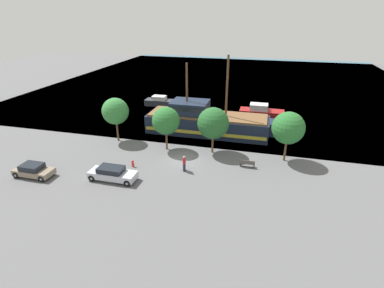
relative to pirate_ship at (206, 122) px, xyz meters
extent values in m
plane|color=#5B5B5E|center=(-0.65, -8.87, -1.62)|extent=(160.00, 160.00, 0.00)
plane|color=#38667F|center=(-0.65, 35.13, -1.62)|extent=(80.00, 80.00, 0.00)
cube|color=#192338|center=(0.17, 0.00, -0.40)|extent=(16.54, 4.76, 2.45)
cube|color=gold|center=(0.17, 0.00, -0.77)|extent=(16.20, 4.84, 0.45)
cube|color=#192338|center=(9.03, 0.00, -0.03)|extent=(1.40, 2.62, 1.71)
cube|color=brown|center=(0.17, 0.00, 0.95)|extent=(15.87, 4.38, 0.25)
cube|color=#192338|center=(-2.31, 0.00, 1.90)|extent=(4.96, 3.81, 1.66)
cube|color=black|center=(-2.31, 0.00, 2.15)|extent=(4.71, 3.87, 0.60)
cylinder|color=#4C331E|center=(2.65, 0.00, 5.04)|extent=(0.28, 0.28, 7.93)
cylinder|color=#4C331E|center=(-2.73, 0.00, 4.44)|extent=(0.28, 0.28, 6.74)
cube|color=maroon|center=(7.18, 9.32, -1.13)|extent=(6.99, 2.48, 1.00)
cube|color=silver|center=(6.66, 9.32, -0.14)|extent=(2.80, 1.94, 0.97)
cube|color=black|center=(7.50, 9.32, -0.14)|extent=(0.12, 1.74, 0.77)
cube|color=#2D333D|center=(-10.40, 10.83, -1.10)|extent=(5.90, 2.07, 1.05)
cube|color=silver|center=(-10.85, 10.83, -0.23)|extent=(2.36, 1.61, 0.69)
cube|color=black|center=(-10.14, 10.83, -0.23)|extent=(0.12, 1.45, 0.55)
cube|color=#7F705B|center=(-14.55, -16.17, -1.09)|extent=(3.97, 1.77, 0.56)
cube|color=black|center=(-14.67, -16.17, -0.55)|extent=(2.07, 1.59, 0.53)
cylinder|color=black|center=(-13.04, -16.96, -1.29)|extent=(0.68, 0.22, 0.68)
cylinder|color=gray|center=(-13.04, -16.96, -1.29)|extent=(0.26, 0.25, 0.26)
cylinder|color=black|center=(-13.04, -15.37, -1.29)|extent=(0.68, 0.22, 0.68)
cylinder|color=gray|center=(-13.04, -15.37, -1.29)|extent=(0.26, 0.25, 0.26)
cylinder|color=black|center=(-16.06, -16.96, -1.29)|extent=(0.68, 0.22, 0.68)
cylinder|color=gray|center=(-16.06, -16.96, -1.29)|extent=(0.26, 0.25, 0.26)
cylinder|color=black|center=(-16.06, -15.37, -1.29)|extent=(0.68, 0.22, 0.68)
cylinder|color=gray|center=(-16.06, -15.37, -1.29)|extent=(0.26, 0.25, 0.26)
cube|color=#B7BCC6|center=(-6.37, -14.82, -1.04)|extent=(4.80, 1.73, 0.66)
cube|color=black|center=(-6.51, -14.82, -0.46)|extent=(2.50, 1.55, 0.50)
cylinder|color=black|center=(-4.45, -15.59, -1.28)|extent=(0.69, 0.22, 0.69)
cylinder|color=gray|center=(-4.45, -15.59, -1.28)|extent=(0.26, 0.25, 0.26)
cylinder|color=black|center=(-4.45, -14.05, -1.28)|extent=(0.69, 0.22, 0.69)
cylinder|color=gray|center=(-4.45, -14.05, -1.28)|extent=(0.26, 0.25, 0.26)
cylinder|color=black|center=(-8.29, -15.59, -1.28)|extent=(0.69, 0.22, 0.69)
cylinder|color=gray|center=(-8.29, -15.59, -1.28)|extent=(0.26, 0.25, 0.26)
cylinder|color=black|center=(-8.29, -14.05, -1.28)|extent=(0.69, 0.22, 0.69)
cylinder|color=gray|center=(-8.29, -14.05, -1.28)|extent=(0.26, 0.25, 0.26)
cylinder|color=red|center=(-5.64, -11.75, -1.34)|extent=(0.22, 0.22, 0.56)
sphere|color=red|center=(-5.64, -11.75, -0.99)|extent=(0.25, 0.25, 0.25)
cylinder|color=red|center=(-5.80, -11.75, -1.32)|extent=(0.10, 0.09, 0.09)
cylinder|color=red|center=(-5.48, -11.75, -1.32)|extent=(0.10, 0.09, 0.09)
cube|color=#4C4742|center=(6.43, -8.68, -1.20)|extent=(1.58, 0.45, 0.05)
cube|color=#4C4742|center=(6.43, -8.88, -0.97)|extent=(1.58, 0.06, 0.40)
cube|color=#2D2D2D|center=(5.70, -8.68, -1.42)|extent=(0.12, 0.36, 0.40)
cube|color=#2D2D2D|center=(7.17, -8.68, -1.42)|extent=(0.12, 0.36, 0.40)
cylinder|color=#232838|center=(0.06, -11.33, -1.18)|extent=(0.27, 0.27, 0.88)
cylinder|color=#B22323|center=(0.06, -11.33, -0.41)|extent=(0.32, 0.32, 0.68)
sphere|color=beige|center=(0.06, -11.33, 0.05)|extent=(0.24, 0.24, 0.24)
cylinder|color=#232838|center=(-0.01, -11.08, -1.24)|extent=(0.27, 0.27, 0.77)
cylinder|color=#2D4C93|center=(-0.01, -11.08, -0.55)|extent=(0.32, 0.32, 0.60)
sphere|color=#8C664C|center=(-0.01, -11.08, -0.15)|extent=(0.21, 0.21, 0.21)
cylinder|color=brown|center=(-10.57, -5.52, -0.34)|extent=(0.24, 0.24, 2.56)
sphere|color=#337A38|center=(-10.57, -5.52, 2.37)|extent=(3.36, 3.36, 3.36)
cylinder|color=brown|center=(-3.53, -6.49, -0.49)|extent=(0.24, 0.24, 2.27)
sphere|color=#286B2D|center=(-3.53, -6.49, 2.05)|extent=(3.30, 3.30, 3.30)
cylinder|color=brown|center=(2.05, -5.97, -0.56)|extent=(0.24, 0.24, 2.13)
sphere|color=#235B28|center=(2.05, -5.97, 2.07)|extent=(3.68, 3.68, 3.68)
cylinder|color=brown|center=(10.35, -6.04, -0.42)|extent=(0.24, 0.24, 2.41)
sphere|color=#286B2D|center=(10.35, -6.04, 2.30)|extent=(3.56, 3.56, 3.56)
camera|label=1|loc=(7.79, -38.05, 13.91)|focal=28.00mm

